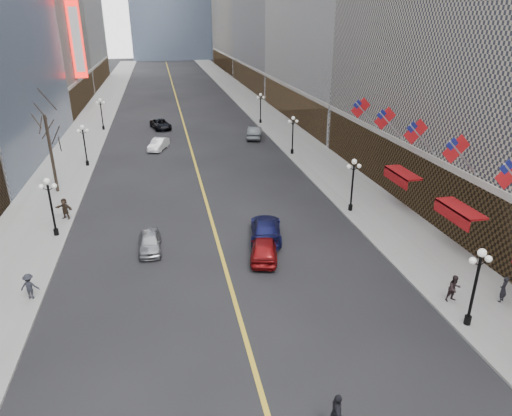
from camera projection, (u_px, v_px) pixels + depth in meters
name	position (u px, v px, depth m)	size (l,w,h in m)	color
sidewalk_east	(268.00, 118.00, 75.44)	(6.00, 230.00, 0.15)	gray
sidewalk_west	(91.00, 125.00, 70.17)	(6.00, 230.00, 0.15)	gray
lane_line	(180.00, 110.00, 81.87)	(0.25, 200.00, 0.02)	gold
streetlamp_east_0	(476.00, 279.00, 23.34)	(1.26, 0.44, 4.52)	black
streetlamp_east_1	(353.00, 180.00, 37.79)	(1.26, 0.44, 4.52)	black
streetlamp_east_2	(293.00, 131.00, 54.06)	(1.26, 0.44, 4.52)	black
streetlamp_east_3	(261.00, 105.00, 70.32)	(1.26, 0.44, 4.52)	black
streetlamp_west_1	(50.00, 201.00, 33.36)	(1.26, 0.44, 4.52)	black
streetlamp_west_2	(84.00, 141.00, 49.62)	(1.26, 0.44, 4.52)	black
streetlamp_west_3	(101.00, 111.00, 65.89)	(1.26, 0.44, 4.52)	black
flag_2	(458.00, 151.00, 29.54)	(2.87, 0.12, 2.87)	#B2B2B7
flag_3	(418.00, 134.00, 34.06)	(2.87, 0.12, 2.87)	#B2B2B7
flag_4	(387.00, 120.00, 38.57)	(2.87, 0.12, 2.87)	#B2B2B7
flag_5	(362.00, 110.00, 43.09)	(2.87, 0.12, 2.87)	#B2B2B7
awning_b	(458.00, 210.00, 31.31)	(1.40, 4.00, 0.93)	maroon
awning_c	(401.00, 174.00, 38.54)	(1.40, 4.00, 0.93)	maroon
theatre_marquee	(77.00, 40.00, 74.27)	(2.00, 0.55, 12.00)	red
tree_west_far	(47.00, 127.00, 40.79)	(3.60, 3.60, 7.92)	#2D231C
car_nb_near	(150.00, 242.00, 32.22)	(1.55, 3.86, 1.32)	gray
car_nb_mid	(159.00, 144.00, 56.99)	(1.49, 4.26, 1.40)	white
car_nb_far	(161.00, 124.00, 67.75)	(2.33, 5.04, 1.40)	black
car_sb_near	(266.00, 229.00, 33.93)	(2.22, 5.45, 1.58)	#131547
car_sb_mid	(264.00, 248.00, 31.14)	(1.83, 4.54, 1.55)	maroon
car_sb_far	(255.00, 132.00, 62.39)	(1.73, 4.97, 1.64)	#4E5256
ped_ne_corner	(503.00, 289.00, 26.04)	(0.59, 0.43, 1.62)	black
ped_east_walk	(454.00, 288.00, 26.08)	(0.80, 0.44, 1.65)	black
ped_west_walk	(29.00, 286.00, 26.34)	(1.03, 0.43, 1.60)	#212229
ped_west_far	(65.00, 209.00, 36.89)	(1.62, 0.47, 1.74)	#33261C
ped_crossing_a	(337.00, 415.00, 17.81)	(1.11, 0.51, 1.90)	black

